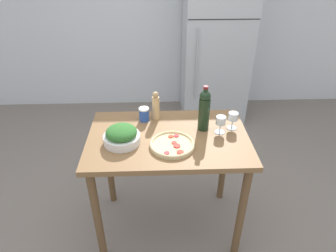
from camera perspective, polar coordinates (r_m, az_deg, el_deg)
name	(u,v)px	position (r m, az deg, el deg)	size (l,w,h in m)	color
ground_plane	(168,223)	(2.67, 0.03, -18.06)	(14.00, 14.00, 0.00)	slate
wall_back	(161,9)	(4.04, -1.32, 21.43)	(6.40, 0.08, 2.60)	silver
refrigerator	(216,47)	(3.83, 9.06, 14.57)	(0.78, 0.69, 1.84)	#B7BCC1
prep_counter	(168,152)	(2.14, 0.04, -4.93)	(1.11, 0.72, 0.89)	brown
wine_bottle	(204,109)	(2.08, 6.92, 3.15)	(0.08, 0.08, 0.33)	black
wine_glass_near	(221,121)	(2.09, 10.01, 0.86)	(0.07, 0.07, 0.13)	silver
wine_glass_far	(233,117)	(2.15, 12.28, 1.60)	(0.07, 0.07, 0.13)	silver
pepper_mill	(156,106)	(2.22, -2.35, 3.83)	(0.05, 0.05, 0.22)	tan
salad_bowl	(122,135)	(2.00, -8.82, -1.80)	(0.24, 0.24, 0.12)	white
homemade_pizza	(172,144)	(1.96, 0.82, -3.53)	(0.30, 0.30, 0.03)	#DBC189
salt_canister	(144,114)	(2.22, -4.57, 2.25)	(0.08, 0.08, 0.10)	#284CA3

